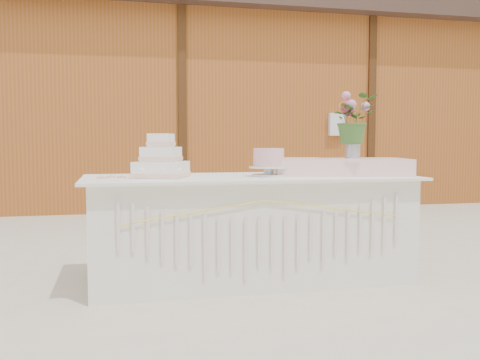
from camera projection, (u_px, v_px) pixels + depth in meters
name	position (u px, v px, depth m)	size (l,w,h in m)	color
ground	(249.00, 279.00, 4.00)	(80.00, 80.00, 0.00)	beige
barn	(168.00, 106.00, 9.70)	(12.60, 4.60, 3.30)	#9F4C21
cake_table	(249.00, 227.00, 3.96)	(2.40, 1.00, 0.77)	white
wedding_cake	(161.00, 163.00, 3.76)	(0.45, 0.45, 0.31)	white
pink_cake_stand	(269.00, 161.00, 3.89)	(0.28, 0.28, 0.21)	silver
satin_runner	(340.00, 166.00, 4.11)	(0.99, 0.58, 0.13)	beige
flower_vase	(353.00, 148.00, 4.14)	(0.12, 0.12, 0.16)	#BCBCC2
bouquet	(353.00, 113.00, 4.12)	(0.35, 0.30, 0.38)	#366026
loose_flowers	(112.00, 176.00, 3.83)	(0.14, 0.34, 0.02)	pink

